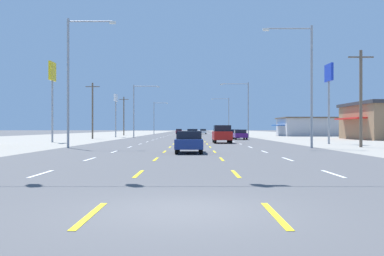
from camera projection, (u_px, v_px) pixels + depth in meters
name	position (u px, v px, depth m)	size (l,w,h in m)	color
ground_plane	(192.00, 138.00, 74.82)	(572.00, 572.00, 0.00)	#4C4C4F
lot_apron_left	(47.00, 138.00, 74.87)	(28.00, 440.00, 0.01)	gray
lot_apron_right	(337.00, 138.00, 74.76)	(28.00, 440.00, 0.01)	gray
lane_markings	(192.00, 135.00, 113.32)	(10.64, 227.60, 0.01)	white
signal_span_wire	(188.00, 14.00, 16.39)	(25.29, 0.52, 9.78)	brown
sedan_center_turn_nearest	(190.00, 142.00, 29.35)	(1.80, 4.50, 1.46)	navy
suv_inner_right_near	(223.00, 134.00, 48.98)	(1.98, 4.90, 1.98)	red
sedan_far_right_mid	(241.00, 134.00, 63.84)	(1.80, 4.50, 1.46)	#4C196B
hatchback_center_turn_midfar	(193.00, 134.00, 69.63)	(1.72, 3.90, 1.54)	navy
sedan_far_right_far	(234.00, 134.00, 73.16)	(1.80, 4.50, 1.46)	navy
sedan_inner_right_farther	(204.00, 131.00, 125.19)	(1.80, 4.50, 1.46)	white
sedan_inner_left_farthest	(180.00, 131.00, 125.44)	(1.80, 4.50, 1.46)	maroon
storefront_right_row_2	(313.00, 127.00, 94.39)	(15.02, 11.84, 3.97)	#B2B2B7
pole_sign_left_row_1	(53.00, 81.00, 51.53)	(0.24, 2.17, 9.42)	gray
pole_sign_left_row_2	(117.00, 104.00, 80.85)	(0.24, 2.73, 7.90)	gray
pole_sign_right_row_1	(330.00, 82.00, 45.98)	(0.24, 2.33, 8.38)	gray
streetlight_left_row_0	(74.00, 74.00, 36.65)	(4.07, 0.26, 10.81)	gray
streetlight_right_row_0	(308.00, 77.00, 36.61)	(4.17, 0.26, 10.22)	gray
streetlight_left_row_1	(138.00, 106.00, 77.96)	(4.69, 0.26, 9.36)	gray
streetlight_right_row_1	(246.00, 105.00, 77.92)	(5.09, 0.26, 9.78)	gray
streetlight_left_row_2	(156.00, 115.00, 119.27)	(3.92, 0.26, 8.78)	gray
streetlight_right_row_2	(228.00, 113.00, 119.22)	(4.77, 0.26, 9.90)	gray
utility_pole_right_row_0	(362.00, 96.00, 38.06)	(2.20, 0.26, 8.41)	brown
utility_pole_left_row_1	(94.00, 110.00, 68.92)	(2.20, 0.26, 8.77)	brown
utility_pole_left_row_2	(125.00, 115.00, 101.19)	(2.20, 0.26, 8.89)	brown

